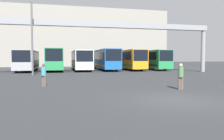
# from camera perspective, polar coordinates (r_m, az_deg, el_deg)

# --- Properties ---
(ground_plane) EXTENTS (200.00, 200.00, 0.00)m
(ground_plane) POSITION_cam_1_polar(r_m,az_deg,el_deg) (10.69, 16.41, -7.57)
(ground_plane) COLOR #2D3033
(building_backdrop) EXTENTS (42.85, 12.00, 13.95)m
(building_backdrop) POSITION_cam_1_polar(r_m,az_deg,el_deg) (57.89, -8.19, 8.06)
(building_backdrop) COLOR gray
(building_backdrop) RESTS_ON ground
(overhead_gantry) EXTENTS (30.14, 0.80, 6.57)m
(overhead_gantry) POSITION_cam_1_polar(r_m,az_deg,el_deg) (28.31, -2.62, 10.43)
(overhead_gantry) COLOR gray
(overhead_gantry) RESTS_ON ground
(bus_slot_0) EXTENTS (2.50, 10.16, 3.07)m
(bus_slot_0) POSITION_cam_1_polar(r_m,az_deg,el_deg) (35.00, -21.29, 2.60)
(bus_slot_0) COLOR #999EA5
(bus_slot_0) RESTS_ON ground
(bus_slot_1) EXTENTS (2.47, 12.26, 3.32)m
(bus_slot_1) POSITION_cam_1_polar(r_m,az_deg,el_deg) (35.72, -14.65, 2.94)
(bus_slot_1) COLOR #268C4C
(bus_slot_1) RESTS_ON ground
(bus_slot_2) EXTENTS (2.53, 10.67, 3.11)m
(bus_slot_2) POSITION_cam_1_polar(r_m,az_deg,el_deg) (35.07, -8.08, 2.82)
(bus_slot_2) COLOR silver
(bus_slot_2) RESTS_ON ground
(bus_slot_3) EXTENTS (2.52, 11.82, 3.32)m
(bus_slot_3) POSITION_cam_1_polar(r_m,az_deg,el_deg) (36.23, -1.81, 3.04)
(bus_slot_3) COLOR #1959A5
(bus_slot_3) RESTS_ON ground
(bus_slot_4) EXTENTS (2.44, 10.40, 3.27)m
(bus_slot_4) POSITION_cam_1_polar(r_m,az_deg,el_deg) (36.57, 4.61, 2.98)
(bus_slot_4) COLOR orange
(bus_slot_4) RESTS_ON ground
(bus_slot_5) EXTENTS (2.44, 11.41, 3.23)m
(bus_slot_5) POSITION_cam_1_polar(r_m,az_deg,el_deg) (38.46, 10.10, 2.93)
(bus_slot_5) COLOR #268C4C
(bus_slot_5) RESTS_ON ground
(pedestrian_mid_right) EXTENTS (0.34, 0.34, 1.62)m
(pedestrian_mid_right) POSITION_cam_1_polar(r_m,az_deg,el_deg) (14.20, 17.51, -1.46)
(pedestrian_mid_right) COLOR brown
(pedestrian_mid_right) RESTS_ON ground
(pedestrian_far_center) EXTENTS (0.33, 0.33, 1.59)m
(pedestrian_far_center) POSITION_cam_1_polar(r_m,az_deg,el_deg) (15.63, -17.43, -1.12)
(pedestrian_far_center) COLOR brown
(pedestrian_far_center) RESTS_ON ground
(lamp_post) EXTENTS (0.36, 0.36, 8.60)m
(lamp_post) POSITION_cam_1_polar(r_m,az_deg,el_deg) (26.36, -20.16, 8.83)
(lamp_post) COLOR #595B60
(lamp_post) RESTS_ON ground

